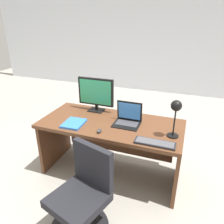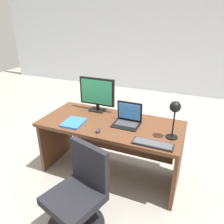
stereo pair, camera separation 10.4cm
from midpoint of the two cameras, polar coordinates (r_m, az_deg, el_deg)
name	(u,v)px [view 2 (the right image)]	position (r m, az deg, el deg)	size (l,w,h in m)	color
ground	(142,124)	(4.19, 8.55, -3.24)	(12.00, 12.00, 0.00)	gray
back_wall	(168,38)	(5.86, 15.16, 18.28)	(10.00, 0.10, 2.80)	silver
desk	(112,135)	(2.71, 1.16, -6.14)	(1.68, 0.77, 0.73)	#56331E
monitor	(97,93)	(2.82, -2.91, 5.07)	(0.48, 0.16, 0.44)	black
laptop	(128,117)	(2.55, 5.42, -1.33)	(0.30, 0.26, 0.25)	black
keyboard	(153,144)	(2.19, 12.04, -8.23)	(0.40, 0.13, 0.02)	black
mouse	(98,131)	(2.37, -2.40, -4.91)	(0.05, 0.08, 0.04)	#2D2D33
desk_lamp	(175,112)	(2.21, 17.47, 0.03)	(0.12, 0.14, 0.41)	black
book	(74,123)	(2.58, -8.89, -2.79)	(0.24, 0.29, 0.03)	blue
office_chair	(79,199)	(2.19, -7.30, -21.66)	(0.57, 0.59, 0.84)	black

